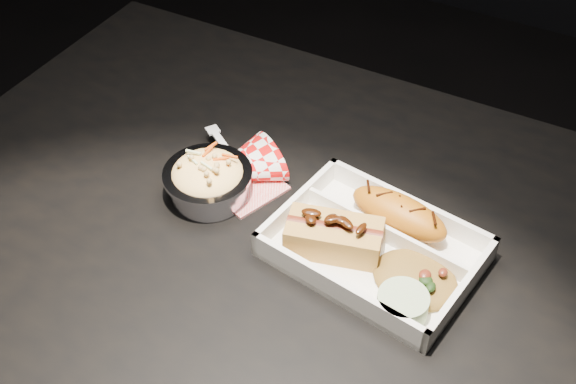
# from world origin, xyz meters

# --- Properties ---
(dining_table) EXTENTS (1.20, 0.80, 0.75)m
(dining_table) POSITION_xyz_m (0.00, 0.00, 0.66)
(dining_table) COLOR black
(dining_table) RESTS_ON ground
(food_tray) EXTENTS (0.27, 0.22, 0.04)m
(food_tray) POSITION_xyz_m (0.06, 0.02, 0.76)
(food_tray) COLOR white
(food_tray) RESTS_ON dining_table
(fried_pastry) EXTENTS (0.14, 0.07, 0.05)m
(fried_pastry) POSITION_xyz_m (0.07, 0.08, 0.78)
(fried_pastry) COLOR #B66512
(fried_pastry) RESTS_ON food_tray
(hotdog) EXTENTS (0.13, 0.09, 0.06)m
(hotdog) POSITION_xyz_m (0.02, 0.00, 0.78)
(hotdog) COLOR #B9883F
(hotdog) RESTS_ON food_tray
(fried_rice_mound) EXTENTS (0.12, 0.10, 0.03)m
(fried_rice_mound) POSITION_xyz_m (0.13, 0.00, 0.77)
(fried_rice_mound) COLOR olive
(fried_rice_mound) RESTS_ON food_tray
(cupcake_liner) EXTENTS (0.06, 0.06, 0.03)m
(cupcake_liner) POSITION_xyz_m (0.13, -0.05, 0.77)
(cupcake_liner) COLOR #A3BA8D
(cupcake_liner) RESTS_ON food_tray
(foil_coleslaw_cup) EXTENTS (0.12, 0.12, 0.07)m
(foil_coleslaw_cup) POSITION_xyz_m (-0.18, 0.02, 0.78)
(foil_coleslaw_cup) COLOR silver
(foil_coleslaw_cup) RESTS_ON dining_table
(napkin_fork) EXTENTS (0.16, 0.15, 0.10)m
(napkin_fork) POSITION_xyz_m (-0.16, 0.07, 0.77)
(napkin_fork) COLOR red
(napkin_fork) RESTS_ON dining_table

